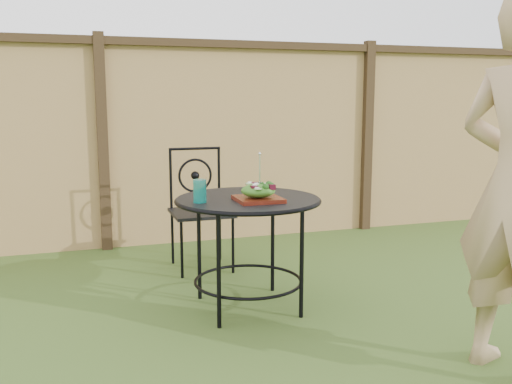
# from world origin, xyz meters

# --- Properties ---
(ground) EXTENTS (60.00, 60.00, 0.00)m
(ground) POSITION_xyz_m (0.00, 0.00, 0.00)
(ground) COLOR #294014
(ground) RESTS_ON ground
(fence) EXTENTS (8.00, 0.12, 1.90)m
(fence) POSITION_xyz_m (-0.00, 2.19, 0.95)
(fence) COLOR tan
(fence) RESTS_ON ground
(patio_table) EXTENTS (0.92, 0.92, 0.72)m
(patio_table) POSITION_xyz_m (-0.53, 0.37, 0.59)
(patio_table) COLOR black
(patio_table) RESTS_ON ground
(patio_chair) EXTENTS (0.46, 0.46, 0.95)m
(patio_chair) POSITION_xyz_m (-0.62, 1.37, 0.50)
(patio_chair) COLOR black
(patio_chair) RESTS_ON ground
(salad_plate) EXTENTS (0.27, 0.27, 0.02)m
(salad_plate) POSITION_xyz_m (-0.50, 0.24, 0.74)
(salad_plate) COLOR #3E1208
(salad_plate) RESTS_ON patio_table
(salad) EXTENTS (0.21, 0.21, 0.08)m
(salad) POSITION_xyz_m (-0.50, 0.24, 0.79)
(salad) COLOR #235614
(salad) RESTS_ON salad_plate
(fork) EXTENTS (0.01, 0.01, 0.18)m
(fork) POSITION_xyz_m (-0.49, 0.24, 0.92)
(fork) COLOR silver
(fork) RESTS_ON salad
(drinking_glass) EXTENTS (0.08, 0.08, 0.14)m
(drinking_glass) POSITION_xyz_m (-0.85, 0.31, 0.79)
(drinking_glass) COLOR #0A7D72
(drinking_glass) RESTS_ON patio_table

